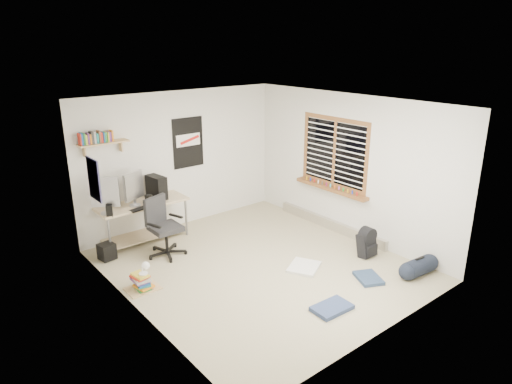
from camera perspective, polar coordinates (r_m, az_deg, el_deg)
floor at (r=7.19m, az=0.37°, el=-9.20°), size 4.00×4.50×0.01m
ceiling at (r=6.42m, az=0.42°, el=11.04°), size 4.00×4.50×0.01m
back_wall at (r=8.50m, az=-9.34°, el=4.02°), size 4.00×0.01×2.50m
left_wall at (r=5.72m, az=-15.35°, el=-3.62°), size 0.01×4.50×2.50m
right_wall at (r=8.07m, az=11.47°, el=3.13°), size 0.01×4.50×2.50m
desk at (r=8.14m, az=-13.98°, el=-3.52°), size 1.63×0.96×0.70m
monitor_left at (r=7.56m, az=-18.27°, el=-0.97°), size 0.43×0.34×0.49m
monitor_right at (r=7.78m, az=-15.00°, el=-0.22°), size 0.42×0.27×0.46m
pc_tower at (r=8.08m, az=-12.32°, el=0.53°), size 0.24×0.42×0.42m
keyboard at (r=7.73m, az=-14.28°, el=-2.03°), size 0.39×0.20×0.02m
speaker_left at (r=7.51m, az=-17.87°, el=-2.24°), size 0.13×0.13×0.19m
speaker_right at (r=7.87m, az=-13.27°, el=-0.95°), size 0.11×0.11×0.18m
office_chair at (r=7.47m, az=-11.23°, el=-4.29°), size 0.80×0.80×0.97m
wall_shelf at (r=7.68m, az=-18.53°, el=5.83°), size 0.80×0.22×0.24m
poster_back_wall at (r=8.48m, az=-8.48°, el=6.12°), size 0.62×0.03×0.92m
poster_left_wall at (r=6.71m, az=-19.61°, el=1.50°), size 0.02×0.42×0.60m
window at (r=8.17m, az=9.70°, el=4.87°), size 0.10×1.50×1.26m
baseboard_heater at (r=8.59m, az=9.23°, el=-3.97°), size 0.08×2.50×0.18m
backpack at (r=7.61m, az=13.65°, el=-6.42°), size 0.30×0.24×0.39m
duffel_bag at (r=7.27m, az=19.68°, el=-8.76°), size 0.28×0.28×0.52m
tshirt at (r=7.14m, az=6.02°, el=-9.31°), size 0.64×0.61×0.04m
jeans_a at (r=6.19m, az=9.46°, el=-14.09°), size 0.53×0.35×0.06m
jeans_b at (r=6.99m, az=13.87°, el=-10.40°), size 0.48×0.53×0.05m
book_stack at (r=6.69m, az=-14.07°, el=-10.57°), size 0.50×0.43×0.32m
desk_lamp at (r=6.58m, az=-13.99°, el=-8.83°), size 0.19×0.24×0.21m
subwoofer at (r=7.69m, az=-18.15°, el=-7.07°), size 0.26×0.26×0.26m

